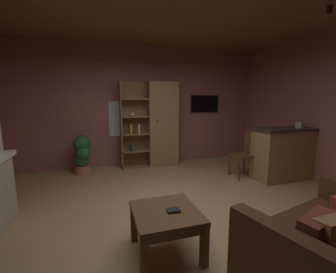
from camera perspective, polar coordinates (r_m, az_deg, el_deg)
name	(u,v)px	position (r m, az deg, el deg)	size (l,w,h in m)	color
floor	(177,218)	(3.18, 2.29, -20.38)	(6.20, 5.54, 0.02)	tan
wall_back	(139,106)	(5.49, -7.56, 7.77)	(6.32, 0.06, 2.88)	#9E5B56
window_pane_back	(121,119)	(5.41, -12.07, 4.51)	(0.56, 0.01, 0.82)	white
bookshelf_cabinet	(159,125)	(5.34, -2.37, 3.02)	(1.35, 0.41, 2.01)	#997047
kitchen_bar_counter	(287,153)	(5.06, 28.44, -3.81)	(1.43, 0.58, 1.04)	#997047
tissue_box	(300,125)	(5.11, 31.04, 2.60)	(0.12, 0.12, 0.11)	#BFB299
coffee_table	(166,219)	(2.38, -0.53, -20.47)	(0.65, 0.68, 0.46)	brown
table_book_0	(173,210)	(2.32, 1.42, -18.57)	(0.13, 0.09, 0.02)	black
dining_chair	(246,152)	(4.82, 19.48, -3.74)	(0.43, 0.43, 0.92)	brown
potted_floor_plant	(82,153)	(5.07, -21.31, -4.11)	(0.37, 0.40, 0.85)	#B77051
wall_mounted_tv	(205,104)	(5.98, 9.45, 8.36)	(0.78, 0.06, 0.44)	black
track_light_spot_2	(330,10)	(4.17, 36.31, 24.94)	(0.07, 0.07, 0.09)	black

